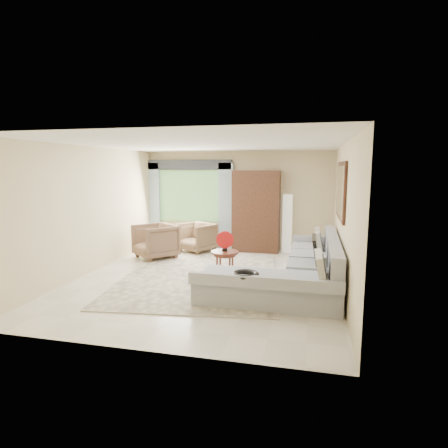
% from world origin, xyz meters
% --- Properties ---
extents(ground, '(6.00, 6.00, 0.00)m').
position_xyz_m(ground, '(0.00, 0.00, 0.00)').
color(ground, silver).
rests_on(ground, ground).
extents(area_rug, '(3.48, 4.34, 0.02)m').
position_xyz_m(area_rug, '(-0.18, 0.08, 0.01)').
color(area_rug, beige).
rests_on(area_rug, ground).
extents(sectional_sofa, '(2.30, 3.46, 0.90)m').
position_xyz_m(sectional_sofa, '(1.78, -0.18, 0.28)').
color(sectional_sofa, '#989AA0').
rests_on(sectional_sofa, ground).
extents(tv_screen, '(0.14, 0.74, 0.48)m').
position_xyz_m(tv_screen, '(2.05, -0.16, 0.72)').
color(tv_screen, black).
rests_on(tv_screen, sectional_sofa).
extents(garden_hose, '(0.43, 0.43, 0.09)m').
position_xyz_m(garden_hose, '(1.00, -1.39, 0.55)').
color(garden_hose, black).
rests_on(garden_hose, sectional_sofa).
extents(coffee_table, '(0.54, 0.54, 0.54)m').
position_xyz_m(coffee_table, '(0.32, 0.12, 0.29)').
color(coffee_table, '#471B12').
rests_on(coffee_table, ground).
extents(red_disc, '(0.34, 0.11, 0.34)m').
position_xyz_m(red_disc, '(0.32, 0.12, 0.77)').
color(red_disc, red).
rests_on(red_disc, coffee_table).
extents(armchair_left, '(1.25, 1.26, 0.82)m').
position_xyz_m(armchair_left, '(-1.70, 1.38, 0.41)').
color(armchair_left, '#816146').
rests_on(armchair_left, ground).
extents(armchair_right, '(1.09, 1.10, 0.75)m').
position_xyz_m(armchair_right, '(-0.95, 2.29, 0.37)').
color(armchair_right, olive).
rests_on(armchair_right, ground).
extents(potted_plant, '(0.61, 0.56, 0.57)m').
position_xyz_m(potted_plant, '(-2.02, 2.81, 0.28)').
color(potted_plant, '#999999').
rests_on(potted_plant, ground).
extents(armoire, '(1.20, 0.55, 2.10)m').
position_xyz_m(armoire, '(0.55, 2.72, 1.05)').
color(armoire, '#331911').
rests_on(armoire, ground).
extents(floor_lamp, '(0.24, 0.24, 1.50)m').
position_xyz_m(floor_lamp, '(1.35, 2.78, 0.75)').
color(floor_lamp, silver).
rests_on(floor_lamp, ground).
extents(window, '(1.80, 0.04, 1.40)m').
position_xyz_m(window, '(-1.35, 2.97, 1.40)').
color(window, '#669E59').
rests_on(window, wall_back).
extents(curtain_left, '(0.40, 0.08, 2.30)m').
position_xyz_m(curtain_left, '(-2.40, 2.88, 1.15)').
color(curtain_left, '#9EB7CC').
rests_on(curtain_left, ground).
extents(curtain_right, '(0.40, 0.08, 2.30)m').
position_xyz_m(curtain_right, '(-0.30, 2.88, 1.15)').
color(curtain_right, '#9EB7CC').
rests_on(curtain_right, ground).
extents(valance, '(2.40, 0.12, 0.26)m').
position_xyz_m(valance, '(-1.35, 2.90, 2.25)').
color(valance, '#1E232D').
rests_on(valance, wall_back).
extents(wall_mirror, '(0.05, 1.70, 1.05)m').
position_xyz_m(wall_mirror, '(2.46, 0.35, 1.75)').
color(wall_mirror, black).
rests_on(wall_mirror, wall_right).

